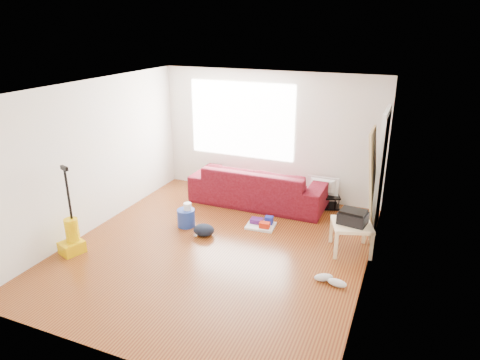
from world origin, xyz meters
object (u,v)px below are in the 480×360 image
at_px(sofa, 258,203).
at_px(tv_stand, 321,201).
at_px(bucket, 187,226).
at_px(cleaning_tray, 262,224).
at_px(side_table, 352,228).
at_px(backpack, 204,235).
at_px(vacuum, 72,237).

distance_m(sofa, tv_stand, 1.22).
relative_size(bucket, cleaning_tray, 0.60).
distance_m(bucket, cleaning_tray, 1.32).
relative_size(sofa, bucket, 8.45).
relative_size(tv_stand, bucket, 2.49).
distance_m(tv_stand, side_table, 1.69).
bearing_deg(backpack, vacuum, -149.86).
height_order(sofa, side_table, side_table).
bearing_deg(cleaning_tray, vacuum, -141.02).
height_order(sofa, vacuum, vacuum).
distance_m(side_table, backpack, 2.41).
relative_size(side_table, cleaning_tray, 1.42).
xyz_separation_m(sofa, tv_stand, (1.18, 0.27, 0.13)).
bearing_deg(side_table, vacuum, -156.84).
relative_size(side_table, vacuum, 0.53).
xyz_separation_m(sofa, bucket, (-0.82, -1.43, 0.00)).
relative_size(tv_stand, cleaning_tray, 1.49).
height_order(cleaning_tray, backpack, cleaning_tray).
bearing_deg(vacuum, bucket, 70.49).
distance_m(cleaning_tray, vacuum, 3.09).
bearing_deg(tv_stand, vacuum, -155.79).
xyz_separation_m(tv_stand, vacuum, (-3.17, -3.17, 0.12)).
bearing_deg(cleaning_tray, bucket, -158.80).
bearing_deg(backpack, side_table, 2.27).
xyz_separation_m(side_table, backpack, (-2.33, -0.42, -0.40)).
xyz_separation_m(sofa, vacuum, (-1.99, -2.90, 0.26)).
relative_size(cleaning_tray, backpack, 1.44).
xyz_separation_m(tv_stand, side_table, (0.78, -1.48, 0.26)).
relative_size(tv_stand, side_table, 1.05).
bearing_deg(cleaning_tray, backpack, -139.31).
distance_m(sofa, bucket, 1.65).
distance_m(bucket, backpack, 0.49).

